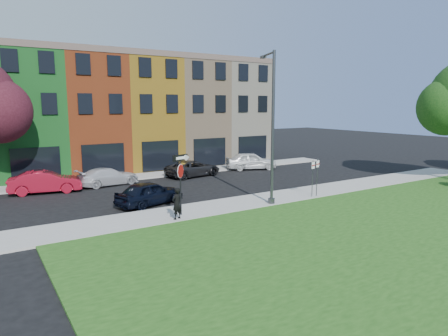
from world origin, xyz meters
TOP-DOWN VIEW (x-y plane):
  - ground at (0.00, 0.00)m, footprint 120.00×120.00m
  - sidewalk_near at (2.00, 3.00)m, footprint 40.00×3.00m
  - sidewalk_far at (-3.00, 15.00)m, footprint 40.00×2.40m
  - rowhouse_block at (-2.50, 21.18)m, footprint 30.00×10.12m
  - stop_sign at (-4.74, 2.52)m, footprint 1.01×0.36m
  - man at (-5.28, 1.90)m, footprint 0.89×0.83m
  - sedan_near at (-5.18, 5.84)m, footprint 3.99×5.16m
  - parked_car_red at (-9.92, 12.71)m, footprint 3.25×5.20m
  - parked_car_silver at (-5.55, 13.03)m, footprint 3.07×5.02m
  - parked_car_dark at (1.53, 12.99)m, footprint 3.73×5.50m
  - parked_car_white at (7.74, 13.30)m, footprint 4.99×5.92m
  - street_lamp at (0.99, 2.08)m, footprint 1.16×2.46m
  - parking_sign_a at (4.24, 1.89)m, footprint 0.32×0.11m
  - parking_sign_b at (4.64, 1.89)m, footprint 0.32×0.12m

SIDE VIEW (x-z plane):
  - ground at x=0.00m, z-range 0.00..0.00m
  - sidewalk_near at x=2.00m, z-range 0.00..0.12m
  - sidewalk_far at x=-3.00m, z-range 0.00..0.12m
  - parked_car_silver at x=-5.55m, z-range 0.00..1.31m
  - parked_car_dark at x=1.53m, z-range 0.00..1.33m
  - sedan_near at x=-5.18m, z-range 0.00..1.44m
  - parked_car_red at x=-9.92m, z-range 0.00..1.52m
  - parked_car_white at x=7.74m, z-range 0.00..1.59m
  - man at x=-5.28m, z-range 0.12..1.77m
  - parking_sign_a at x=4.24m, z-range 0.40..2.74m
  - parking_sign_b at x=4.64m, z-range 0.40..2.81m
  - stop_sign at x=-4.74m, z-range 0.80..4.04m
  - street_lamp at x=0.99m, z-range 0.15..9.01m
  - rowhouse_block at x=-2.50m, z-range -0.01..9.99m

